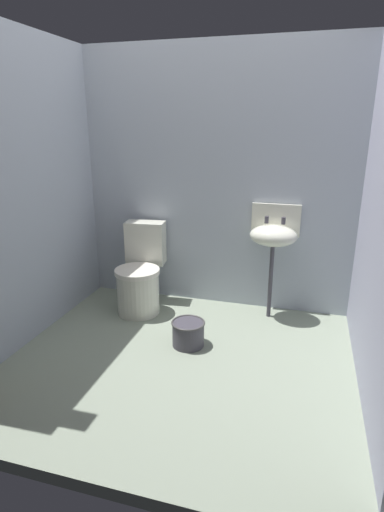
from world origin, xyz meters
TOP-DOWN VIEW (x-y plane):
  - ground_plane at (0.00, 0.00)m, footprint 2.86×2.43m
  - wall_back at (0.00, 1.07)m, footprint 2.86×0.10m
  - wall_left at (-1.28, 0.10)m, footprint 0.10×2.23m
  - toilet_near_wall at (-0.61, 0.67)m, footprint 0.44×0.63m
  - sink at (0.55, 0.85)m, footprint 0.42×0.34m
  - bucket at (0.00, 0.15)m, footprint 0.26×0.26m

SIDE VIEW (x-z plane):
  - ground_plane at x=0.00m, z-range -0.08..0.00m
  - bucket at x=0.00m, z-range 0.00..0.21m
  - toilet_near_wall at x=-0.61m, z-range -0.07..0.71m
  - sink at x=0.55m, z-range 0.26..1.25m
  - wall_back at x=0.00m, z-range 0.00..2.32m
  - wall_left at x=-1.28m, z-range 0.00..2.32m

